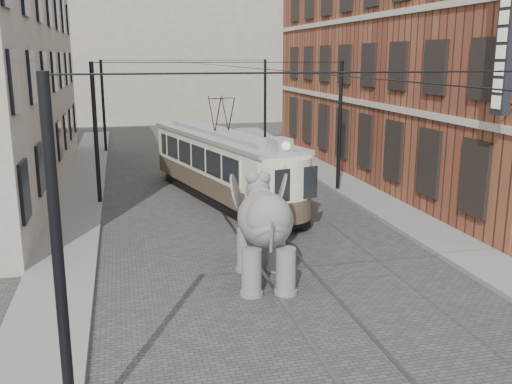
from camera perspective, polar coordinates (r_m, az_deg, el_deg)
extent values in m
plane|color=#43403E|center=(20.26, 0.42, -4.52)|extent=(120.00, 120.00, 0.00)
cube|color=slate|center=(22.36, 15.55, -3.10)|extent=(2.00, 60.00, 0.15)
cube|color=slate|center=(19.81, -18.26, -5.41)|extent=(2.00, 60.00, 0.15)
cube|color=brown|center=(31.80, 16.44, 12.41)|extent=(8.00, 26.00, 12.00)
cube|color=gray|center=(58.92, -9.07, 13.92)|extent=(28.00, 10.00, 14.00)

